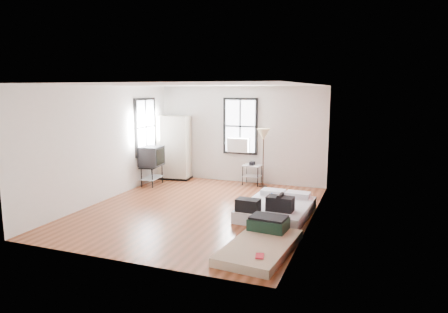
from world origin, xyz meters
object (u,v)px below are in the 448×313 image
at_px(mattress_main, 276,208).
at_px(floor_lamp, 264,137).
at_px(wardrobe, 174,148).
at_px(tv_stand, 152,157).
at_px(side_table, 252,169).
at_px(mattress_bare, 262,241).

distance_m(mattress_main, floor_lamp, 2.87).
height_order(mattress_main, wardrobe, wardrobe).
bearing_deg(tv_stand, wardrobe, 72.41).
height_order(wardrobe, tv_stand, wardrobe).
height_order(side_table, floor_lamp, floor_lamp).
bearing_deg(side_table, tv_stand, -158.55).
bearing_deg(mattress_bare, tv_stand, 146.40).
height_order(wardrobe, floor_lamp, wardrobe).
relative_size(mattress_bare, tv_stand, 1.73).
distance_m(mattress_bare, floor_lamp, 4.61).
xyz_separation_m(wardrobe, tv_stand, (-0.21, -0.97, -0.16)).
bearing_deg(tv_stand, side_table, 16.25).
relative_size(floor_lamp, tv_stand, 1.47).
xyz_separation_m(mattress_main, wardrobe, (-3.74, 2.46, 0.79)).
bearing_deg(wardrobe, mattress_bare, -53.46).
bearing_deg(mattress_bare, side_table, 114.09).
bearing_deg(mattress_main, floor_lamp, 114.06).
relative_size(mattress_bare, wardrobe, 1.00).
relative_size(side_table, floor_lamp, 0.41).
distance_m(mattress_bare, side_table, 4.65).
xyz_separation_m(mattress_bare, wardrobe, (-3.94, 4.32, 0.84)).
bearing_deg(mattress_main, tv_stand, 162.01).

